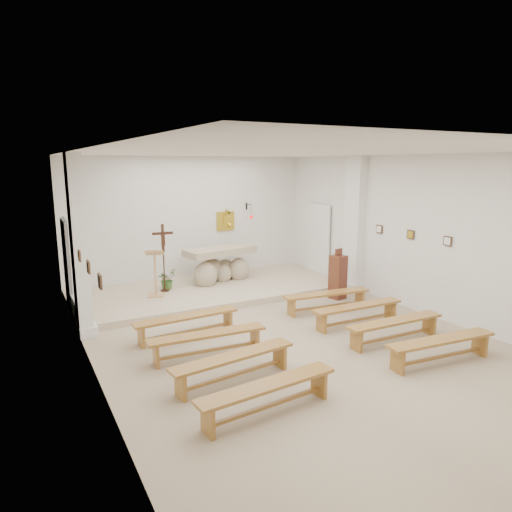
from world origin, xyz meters
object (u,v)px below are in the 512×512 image
bench_left_second (207,339)px  bench_left_third (234,362)px  crucifix_stand (163,253)px  donation_pedestal (338,277)px  bench_right_front (327,297)px  bench_right_fourth (441,345)px  bench_right_second (357,310)px  bench_right_third (395,325)px  bench_left_fourth (268,391)px  altar (220,267)px  lectern (155,273)px  bench_left_front (187,321)px

bench_left_second → bench_left_third: bearing=-85.9°
bench_left_second → crucifix_stand: bearing=87.4°
donation_pedestal → crucifix_stand: bearing=137.5°
crucifix_stand → bench_right_front: crucifix_stand is taller
bench_right_front → bench_right_fourth: same height
bench_right_second → bench_right_third: bearing=-88.4°
bench_right_front → bench_left_third: bearing=-142.0°
bench_left_fourth → bench_right_fourth: same height
bench_left_second → altar: bearing=67.5°
donation_pedestal → bench_right_fourth: donation_pedestal is taller
altar → crucifix_stand: (-1.64, -0.29, 0.59)m
bench_left_fourth → bench_right_third: bearing=12.7°
lectern → bench_left_fourth: lectern is taller
lectern → bench_left_front: lectern is taller
crucifix_stand → bench_left_third: bearing=-89.7°
donation_pedestal → bench_right_second: size_ratio=0.60×
bench_right_second → bench_right_front: bearing=91.6°
crucifix_stand → bench_right_front: (2.89, -2.85, -0.80)m
donation_pedestal → bench_right_second: bearing=-128.7°
crucifix_stand → bench_left_fourth: size_ratio=0.81×
bench_right_second → bench_left_fourth: bearing=-146.3°
bench_right_second → bench_left_fourth: (-3.34, -2.09, 0.00)m
lectern → bench_right_second: size_ratio=0.57×
bench_right_third → donation_pedestal: bearing=74.6°
donation_pedestal → bench_left_third: donation_pedestal is taller
bench_left_second → bench_right_second: size_ratio=1.00×
lectern → bench_right_fourth: size_ratio=0.56×
altar → bench_left_second: (-2.09, -4.19, -0.21)m
altar → bench_left_front: (-2.09, -3.14, -0.21)m
bench_right_third → crucifix_stand: bearing=122.0°
crucifix_stand → bench_left_third: 5.03m
crucifix_stand → bench_right_third: (2.89, -4.95, -0.80)m
bench_right_fourth → bench_left_front: bearing=142.3°
crucifix_stand → bench_left_second: (-0.45, -3.90, -0.80)m
bench_left_second → bench_right_third: (3.34, -1.05, 0.00)m
altar → bench_left_second: 4.69m
donation_pedestal → bench_left_third: bearing=-158.9°
lectern → crucifix_stand: crucifix_stand is taller
donation_pedestal → bench_right_third: donation_pedestal is taller
bench_left_third → bench_right_fourth: same height
donation_pedestal → bench_right_second: donation_pedestal is taller
lectern → bench_right_fourth: (3.21, -5.66, -0.41)m
altar → lectern: bearing=-172.3°
altar → lectern: 2.07m
bench_left_front → bench_right_third: size_ratio=1.00×
bench_left_fourth → bench_left_third: bearing=85.3°
donation_pedestal → bench_left_third: size_ratio=0.60×
lectern → bench_right_front: (3.21, -2.52, -0.41)m
bench_right_third → bench_right_fourth: (0.00, -1.05, 0.00)m
bench_left_front → bench_right_front: size_ratio=1.00×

